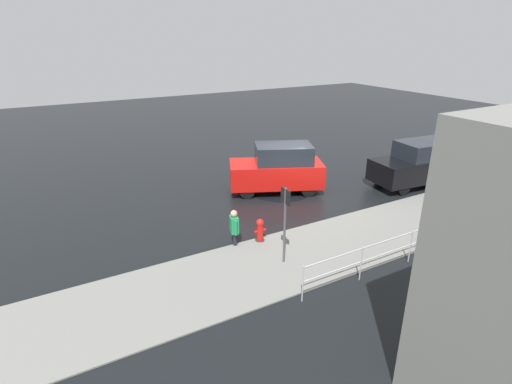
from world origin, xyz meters
TOP-DOWN VIEW (x-y plane):
  - ground_plane at (0.00, 0.00)m, footprint 60.00×60.00m
  - kerb_strip at (0.00, 4.20)m, footprint 24.00×3.20m
  - moving_hatchback at (0.35, -0.76)m, footprint 4.25×3.15m
  - parked_sedan at (-5.63, 1.62)m, footprint 4.45×2.17m
  - fire_hydrant at (3.26, 2.79)m, footprint 0.42×0.31m
  - pedestrian at (4.09, 2.58)m, footprint 0.32×0.56m
  - metal_railing at (-0.98, 6.05)m, footprint 9.77×0.04m
  - sign_post at (3.29, 4.28)m, footprint 0.07×0.44m
  - puddle_patch at (0.14, -0.86)m, footprint 2.94×2.94m

SIDE VIEW (x-z plane):
  - ground_plane at x=0.00m, z-range 0.00..0.00m
  - puddle_patch at x=0.14m, z-range 0.00..0.01m
  - kerb_strip at x=0.00m, z-range 0.00..0.04m
  - fire_hydrant at x=3.26m, z-range 0.00..0.80m
  - pedestrian at x=4.09m, z-range 0.07..1.29m
  - metal_railing at x=-0.98m, z-range 0.20..1.25m
  - parked_sedan at x=-5.63m, z-range 0.01..1.99m
  - moving_hatchback at x=0.35m, z-range 0.00..2.06m
  - sign_post at x=3.29m, z-range 0.38..2.78m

